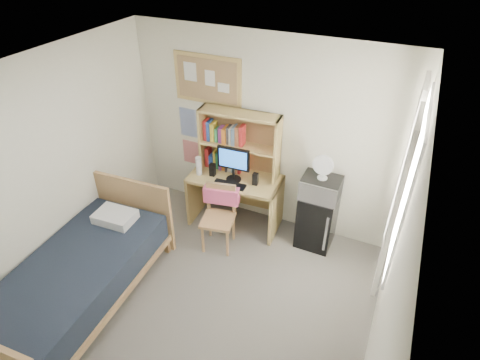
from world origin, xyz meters
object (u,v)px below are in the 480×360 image
at_px(bulletin_board, 208,80).
at_px(mini_fridge, 317,219).
at_px(speaker_right, 255,179).
at_px(desk_fan, 324,168).
at_px(desk_chair, 218,219).
at_px(speaker_left, 213,170).
at_px(microwave, 321,188).
at_px(bed, 80,282).
at_px(desk, 235,200).
at_px(monitor, 233,165).

bearing_deg(bulletin_board, mini_fridge, -8.38).
bearing_deg(speaker_right, desk_fan, 2.48).
relative_size(bulletin_board, desk_chair, 1.07).
bearing_deg(speaker_right, speaker_left, -180.00).
xyz_separation_m(mini_fridge, speaker_right, (-0.83, -0.11, 0.46)).
height_order(bulletin_board, microwave, bulletin_board).
relative_size(desk_chair, speaker_left, 5.04).
bearing_deg(desk_fan, bed, -135.74).
bearing_deg(speaker_right, bed, -127.30).
xyz_separation_m(bulletin_board, speaker_right, (0.83, -0.35, -1.08)).
height_order(desk, desk_chair, desk_chair).
height_order(bulletin_board, desk_fan, bulletin_board).
distance_m(speaker_right, desk_fan, 0.90).
bearing_deg(desk, speaker_left, -168.69).
bearing_deg(bed, bulletin_board, 75.32).
bearing_deg(desk_chair, mini_fridge, 16.19).
bearing_deg(speaker_left, desk_fan, 1.44).
xyz_separation_m(desk, desk_fan, (1.13, 0.04, 0.80)).
distance_m(desk, mini_fridge, 1.13).
bearing_deg(mini_fridge, bed, -135.46).
relative_size(bulletin_board, mini_fridge, 1.24).
relative_size(desk, monitor, 2.67).
bearing_deg(mini_fridge, desk_fan, -90.00).
relative_size(desk_chair, bed, 0.41).
bearing_deg(desk_fan, microwave, 0.00).
bearing_deg(mini_fridge, desk, -175.96).
height_order(microwave, desk_fan, desk_fan).
height_order(monitor, speaker_right, monitor).
distance_m(desk_chair, bed, 1.75).
xyz_separation_m(desk, speaker_left, (-0.30, -0.08, 0.47)).
xyz_separation_m(bulletin_board, desk_fan, (1.66, -0.26, -0.74)).
relative_size(mini_fridge, bed, 0.35).
distance_m(bulletin_board, speaker_left, 1.16).
bearing_deg(speaker_right, bulletin_board, 153.53).
relative_size(bulletin_board, desk_fan, 3.08).
height_order(bulletin_board, bed, bulletin_board).
bearing_deg(monitor, mini_fridge, 2.83).
xyz_separation_m(bed, microwave, (2.12, 2.01, 0.60)).
xyz_separation_m(bulletin_board, desk, (0.52, -0.31, -1.54)).
bearing_deg(monitor, bulletin_board, 141.52).
distance_m(desk_chair, desk_fan, 1.47).
bearing_deg(desk_fan, speaker_left, -174.32).
height_order(speaker_left, speaker_right, speaker_left).
bearing_deg(desk_chair, desk_fan, 15.40).
xyz_separation_m(bulletin_board, bed, (-0.46, -2.27, -1.62)).
bearing_deg(desk_chair, bulletin_board, 110.51).
height_order(desk, mini_fridge, desk).
height_order(bulletin_board, desk_chair, bulletin_board).
relative_size(desk, microwave, 2.61).
bearing_deg(mini_fridge, monitor, -172.93).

